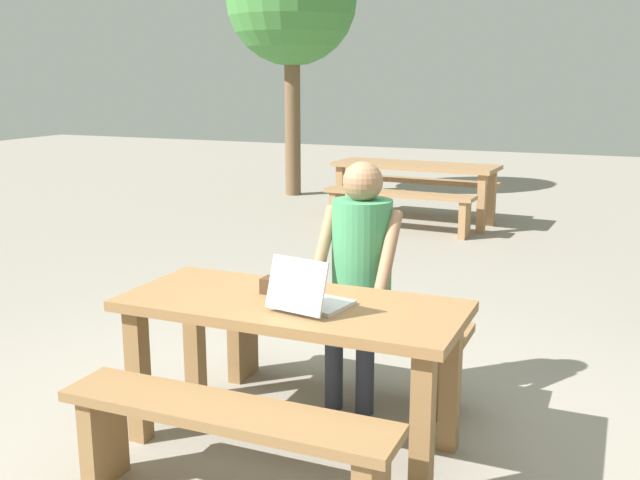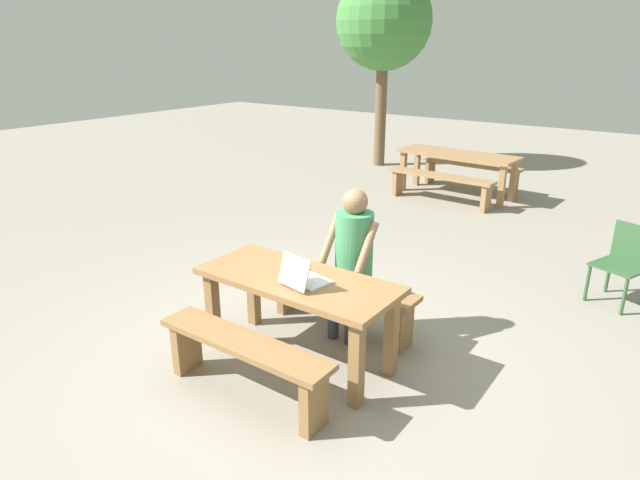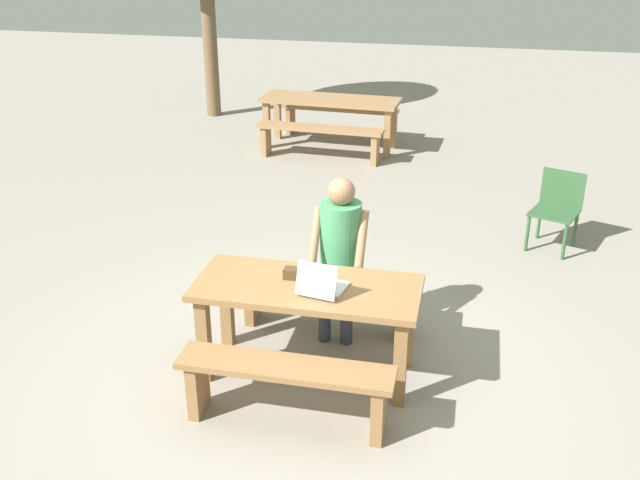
{
  "view_description": "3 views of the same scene",
  "coord_description": "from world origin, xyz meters",
  "px_view_note": "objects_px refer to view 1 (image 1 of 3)",
  "views": [
    {
      "loc": [
        1.43,
        -3.02,
        1.79
      ],
      "look_at": [
        0.04,
        0.25,
        0.99
      ],
      "focal_mm": 41.11,
      "sensor_mm": 36.0,
      "label": 1
    },
    {
      "loc": [
        2.47,
        -3.13,
        2.5
      ],
      "look_at": [
        0.04,
        0.25,
        0.99
      ],
      "focal_mm": 30.79,
      "sensor_mm": 36.0,
      "label": 2
    },
    {
      "loc": [
        1.09,
        -4.54,
        3.22
      ],
      "look_at": [
        0.04,
        0.25,
        0.99
      ],
      "focal_mm": 40.91,
      "sensor_mm": 36.0,
      "label": 3
    }
  ],
  "objects_px": {
    "picnic_table_mid": "(415,173)",
    "tree_left": "(292,1)",
    "picnic_table_front": "(292,326)",
    "person_seated": "(360,262)",
    "laptop": "(309,296)",
    "small_pouch": "(275,286)"
  },
  "relations": [
    {
      "from": "small_pouch",
      "to": "picnic_table_mid",
      "type": "xyz_separation_m",
      "value": [
        -0.86,
        5.59,
        -0.16
      ]
    },
    {
      "from": "small_pouch",
      "to": "laptop",
      "type": "bearing_deg",
      "value": -33.37
    },
    {
      "from": "picnic_table_mid",
      "to": "tree_left",
      "type": "relative_size",
      "value": 0.53
    },
    {
      "from": "picnic_table_mid",
      "to": "tree_left",
      "type": "height_order",
      "value": "tree_left"
    },
    {
      "from": "laptop",
      "to": "person_seated",
      "type": "bearing_deg",
      "value": -79.4
    },
    {
      "from": "person_seated",
      "to": "tree_left",
      "type": "bearing_deg",
      "value": 117.91
    },
    {
      "from": "tree_left",
      "to": "picnic_table_front",
      "type": "bearing_deg",
      "value": -64.98
    },
    {
      "from": "small_pouch",
      "to": "picnic_table_mid",
      "type": "distance_m",
      "value": 5.66
    },
    {
      "from": "picnic_table_front",
      "to": "tree_left",
      "type": "bearing_deg",
      "value": 115.02
    },
    {
      "from": "picnic_table_front",
      "to": "person_seated",
      "type": "bearing_deg",
      "value": 78.55
    },
    {
      "from": "laptop",
      "to": "small_pouch",
      "type": "xyz_separation_m",
      "value": [
        -0.25,
        0.17,
        -0.02
      ]
    },
    {
      "from": "picnic_table_front",
      "to": "picnic_table_mid",
      "type": "relative_size",
      "value": 0.81
    },
    {
      "from": "person_seated",
      "to": "tree_left",
      "type": "relative_size",
      "value": 0.35
    },
    {
      "from": "laptop",
      "to": "small_pouch",
      "type": "relative_size",
      "value": 2.82
    },
    {
      "from": "picnic_table_mid",
      "to": "tree_left",
      "type": "xyz_separation_m",
      "value": [
        -2.33,
        1.44,
        2.23
      ]
    },
    {
      "from": "picnic_table_front",
      "to": "picnic_table_mid",
      "type": "distance_m",
      "value": 5.76
    },
    {
      "from": "picnic_table_mid",
      "to": "tree_left",
      "type": "bearing_deg",
      "value": 151.69
    },
    {
      "from": "person_seated",
      "to": "picnic_table_front",
      "type": "bearing_deg",
      "value": -101.45
    },
    {
      "from": "person_seated",
      "to": "picnic_table_mid",
      "type": "height_order",
      "value": "person_seated"
    },
    {
      "from": "laptop",
      "to": "picnic_table_mid",
      "type": "distance_m",
      "value": 5.87
    },
    {
      "from": "picnic_table_mid",
      "to": "picnic_table_front",
      "type": "bearing_deg",
      "value": -76.8
    },
    {
      "from": "picnic_table_front",
      "to": "picnic_table_mid",
      "type": "xyz_separation_m",
      "value": [
        -0.99,
        5.67,
        0.01
      ]
    }
  ]
}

